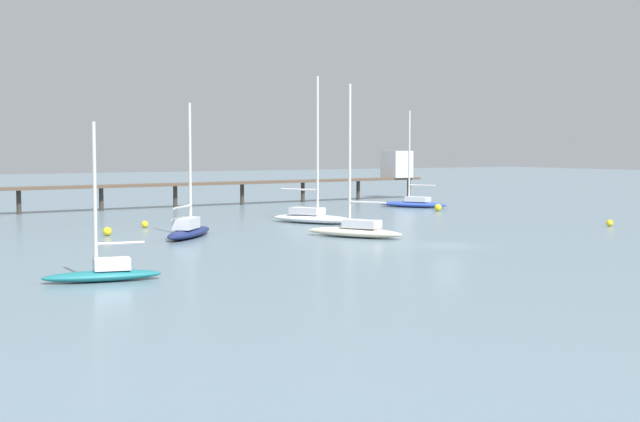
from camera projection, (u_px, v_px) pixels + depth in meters
The scene contains 11 objects.
ground_plane at pixel (448, 246), 64.80m from camera, with size 400.00×400.00×0.00m, color slate.
pier at pixel (266, 177), 113.81m from camera, with size 75.91×7.84×6.66m.
sailboat_teal at pixel (104, 270), 47.56m from camera, with size 6.43×2.82×8.45m.
sailboat_blue at pixel (413, 202), 107.05m from camera, with size 6.05×8.99×11.49m.
sailboat_cream at pixel (355, 228), 71.03m from camera, with size 5.72×8.40×12.10m.
sailboat_navy at pixel (188, 229), 70.88m from camera, with size 7.34×7.84×10.62m.
sailboat_white at pixel (313, 215), 84.32m from camera, with size 6.00×9.10×13.71m.
mooring_buoy_far at pixel (145, 224), 79.48m from camera, with size 0.63×0.63×0.63m, color yellow.
mooring_buoy_outer at pixel (438, 208), 100.33m from camera, with size 0.81×0.81×0.81m, color yellow.
mooring_buoy_mid at pixel (107, 231), 72.22m from camera, with size 0.72×0.72×0.72m, color yellow.
mooring_buoy_near at pixel (610, 223), 80.87m from camera, with size 0.62×0.62×0.62m, color yellow.
Camera 1 is at (-42.26, -49.54, 7.06)m, focal length 50.41 mm.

